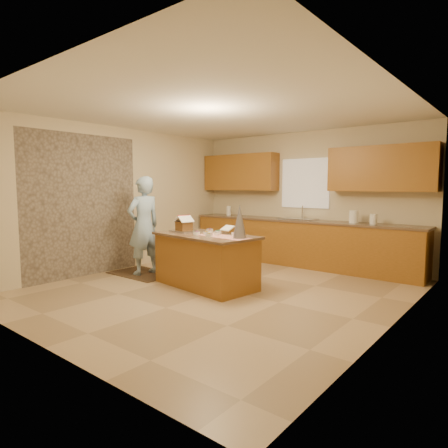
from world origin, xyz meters
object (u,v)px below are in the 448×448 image
at_px(island_base, 206,261).
at_px(gingerbread_house, 184,225).
at_px(boy, 144,226).
at_px(tinsel_tree, 240,221).

xyz_separation_m(island_base, gingerbread_house, (-0.50, 0.02, 0.55)).
bearing_deg(gingerbread_house, island_base, -2.59).
xyz_separation_m(island_base, boy, (-1.41, -0.08, 0.49)).
bearing_deg(boy, gingerbread_house, 103.25).
distance_m(island_base, gingerbread_house, 0.75).
bearing_deg(island_base, gingerbread_house, -174.81).
distance_m(tinsel_tree, boy, 2.13).
bearing_deg(gingerbread_house, boy, -173.46).
bearing_deg(island_base, tinsel_tree, 3.67).
height_order(island_base, tinsel_tree, tinsel_tree).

